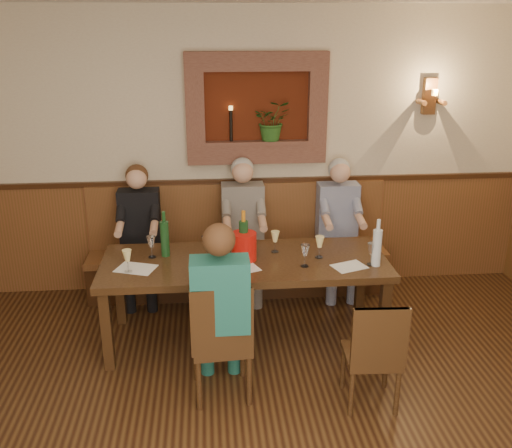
{
  "coord_description": "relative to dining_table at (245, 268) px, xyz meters",
  "views": [
    {
      "loc": [
        -0.3,
        -2.55,
        2.66
      ],
      "look_at": [
        0.1,
        1.9,
        1.05
      ],
      "focal_mm": 40.0,
      "sensor_mm": 36.0,
      "label": 1
    }
  ],
  "objects": [
    {
      "name": "wall_sconce",
      "position": [
        1.9,
        1.08,
        1.27
      ],
      "size": [
        0.25,
        0.2,
        0.35
      ],
      "color": "brown",
      "rests_on": "ground"
    },
    {
      "name": "wine_glass_0",
      "position": [
        0.63,
        -0.01,
        0.17
      ],
      "size": [
        0.08,
        0.08,
        0.19
      ],
      "primitive_type": null,
      "color": "#FFEF98",
      "rests_on": "dining_table"
    },
    {
      "name": "tasting_sheet_d",
      "position": [
        -0.23,
        -0.28,
        0.08
      ],
      "size": [
        0.31,
        0.25,
        0.0
      ],
      "primitive_type": "cube",
      "rotation": [
        0.0,
        0.0,
        -0.21
      ],
      "color": "white",
      "rests_on": "dining_table"
    },
    {
      "name": "chair_near_right",
      "position": [
        0.84,
        -0.98,
        -0.43
      ],
      "size": [
        0.4,
        0.4,
        0.86
      ],
      "rotation": [
        0.0,
        0.0,
        -0.05
      ],
      "color": "black",
      "rests_on": "ground"
    },
    {
      "name": "spittoon_bucket",
      "position": [
        -0.01,
        0.01,
        0.19
      ],
      "size": [
        0.27,
        0.27,
        0.24
      ],
      "primitive_type": "cylinder",
      "rotation": [
        0.0,
        0.0,
        0.32
      ],
      "color": "red",
      "rests_on": "dining_table"
    },
    {
      "name": "person_bench_left",
      "position": [
        -0.96,
        0.84,
        -0.11
      ],
      "size": [
        0.39,
        0.48,
        1.36
      ],
      "color": "black",
      "rests_on": "ground"
    },
    {
      "name": "wine_bottle_green_a",
      "position": [
        -0.01,
        0.03,
        0.25
      ],
      "size": [
        0.1,
        0.1,
        0.42
      ],
      "rotation": [
        0.0,
        0.0,
        0.32
      ],
      "color": "#19471E",
      "rests_on": "dining_table"
    },
    {
      "name": "wine_glass_7",
      "position": [
        -0.78,
        0.12,
        0.17
      ],
      "size": [
        0.08,
        0.08,
        0.19
      ],
      "primitive_type": null,
      "color": "white",
      "rests_on": "dining_table"
    },
    {
      "name": "wine_glass_4",
      "position": [
        -0.32,
        0.09,
        0.17
      ],
      "size": [
        0.08,
        0.08,
        0.19
      ],
      "primitive_type": null,
      "color": "white",
      "rests_on": "dining_table"
    },
    {
      "name": "wine_glass_1",
      "position": [
        -0.23,
        -0.29,
        0.17
      ],
      "size": [
        0.08,
        0.08,
        0.19
      ],
      "primitive_type": null,
      "color": "#FFEF98",
      "rests_on": "dining_table"
    },
    {
      "name": "wine_bottle_green_b",
      "position": [
        -0.67,
        0.15,
        0.24
      ],
      "size": [
        0.09,
        0.09,
        0.4
      ],
      "rotation": [
        0.0,
        0.0,
        -0.33
      ],
      "color": "#19471E",
      "rests_on": "dining_table"
    },
    {
      "name": "dining_table",
      "position": [
        0.0,
        0.0,
        0.0
      ],
      "size": [
        2.4,
        0.9,
        0.75
      ],
      "color": "black",
      "rests_on": "ground"
    },
    {
      "name": "water_bottle",
      "position": [
        1.07,
        -0.21,
        0.24
      ],
      "size": [
        0.09,
        0.09,
        0.4
      ],
      "rotation": [
        0.0,
        0.0,
        0.19
      ],
      "color": "silver",
      "rests_on": "dining_table"
    },
    {
      "name": "wine_glass_5",
      "position": [
        -0.95,
        -0.16,
        0.17
      ],
      "size": [
        0.08,
        0.08,
        0.19
      ],
      "primitive_type": null,
      "color": "#FFEF98",
      "rests_on": "dining_table"
    },
    {
      "name": "wine_glass_3",
      "position": [
        1.03,
        -0.19,
        0.17
      ],
      "size": [
        0.08,
        0.08,
        0.19
      ],
      "primitive_type": null,
      "color": "white",
      "rests_on": "dining_table"
    },
    {
      "name": "person_bench_mid",
      "position": [
        0.05,
        0.84,
        -0.09
      ],
      "size": [
        0.41,
        0.51,
        1.41
      ],
      "color": "#5C5854",
      "rests_on": "ground"
    },
    {
      "name": "tasting_sheet_b",
      "position": [
        -0.06,
        -0.18,
        0.08
      ],
      "size": [
        0.37,
        0.32,
        0.0
      ],
      "primitive_type": "cube",
      "rotation": [
        0.0,
        0.0,
        0.38
      ],
      "color": "white",
      "rests_on": "dining_table"
    },
    {
      "name": "chair_near_left",
      "position": [
        -0.23,
        -0.78,
        -0.4
      ],
      "size": [
        0.45,
        0.45,
        0.96
      ],
      "rotation": [
        0.0,
        0.0,
        0.07
      ],
      "color": "black",
      "rests_on": "ground"
    },
    {
      "name": "wine_glass_2",
      "position": [
        0.48,
        -0.18,
        0.17
      ],
      "size": [
        0.08,
        0.08,
        0.19
      ],
      "primitive_type": null,
      "color": "white",
      "rests_on": "dining_table"
    },
    {
      "name": "room_shell",
      "position": [
        0.0,
        -1.85,
        1.21
      ],
      "size": [
        6.04,
        6.04,
        2.82
      ],
      "color": "beige",
      "rests_on": "ground"
    },
    {
      "name": "person_chair_front",
      "position": [
        -0.23,
        -0.78,
        -0.1
      ],
      "size": [
        0.41,
        0.5,
        1.39
      ],
      "color": "#16484E",
      "rests_on": "ground"
    },
    {
      "name": "person_bench_right",
      "position": [
        1.0,
        0.84,
        -0.1
      ],
      "size": [
        0.4,
        0.49,
        1.38
      ],
      "color": "navy",
      "rests_on": "ground"
    },
    {
      "name": "wine_glass_6",
      "position": [
        0.27,
        0.15,
        0.17
      ],
      "size": [
        0.08,
        0.08,
        0.19
      ],
      "primitive_type": null,
      "color": "#FFEF98",
      "rests_on": "dining_table"
    },
    {
      "name": "bench",
      "position": [
        0.0,
        0.94,
        -0.35
      ],
      "size": [
        3.0,
        0.45,
        1.11
      ],
      "color": "#381E0F",
      "rests_on": "ground"
    },
    {
      "name": "tasting_sheet_a",
      "position": [
        -0.89,
        -0.1,
        0.08
      ],
      "size": [
        0.36,
        0.31,
        0.0
      ],
      "primitive_type": "cube",
      "rotation": [
        0.0,
        0.0,
        -0.34
      ],
      "color": "white",
      "rests_on": "dining_table"
    },
    {
      "name": "tasting_sheet_c",
      "position": [
        0.84,
        -0.22,
        0.08
      ],
      "size": [
        0.31,
        0.27,
        0.0
      ],
      "primitive_type": "cube",
      "rotation": [
        0.0,
        0.0,
        0.35
      ],
      "color": "white",
      "rests_on": "dining_table"
    },
    {
      "name": "wainscoting",
      "position": [
        0.0,
        -1.85,
        -0.09
      ],
      "size": [
        6.02,
        6.02,
        1.15
      ],
      "color": "brown",
      "rests_on": "ground"
    },
    {
      "name": "wall_niche",
      "position": [
        0.24,
        1.09,
        1.13
      ],
      "size": [
        1.36,
        0.3,
        1.06
      ],
      "color": "#501B0B",
      "rests_on": "ground"
    }
  ]
}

